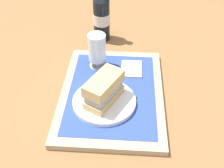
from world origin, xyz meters
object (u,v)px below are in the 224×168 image
at_px(plate, 104,102).
at_px(beer_glass, 97,50).
at_px(sandwich, 105,89).
at_px(beer_bottle, 101,15).

height_order(plate, beer_glass, beer_glass).
bearing_deg(plate, sandwich, -28.16).
xyz_separation_m(sandwich, beer_glass, (0.18, 0.04, 0.01)).
bearing_deg(plate, beer_bottle, 6.39).
relative_size(plate, sandwich, 1.31).
height_order(beer_glass, beer_bottle, beer_bottle).
distance_m(plate, beer_bottle, 0.41).
distance_m(plate, sandwich, 0.05).
bearing_deg(beer_glass, plate, -167.78).
height_order(sandwich, beer_glass, beer_glass).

